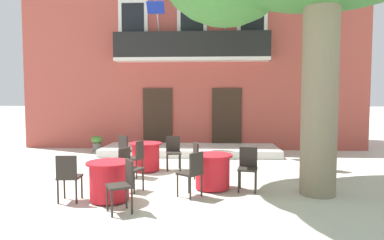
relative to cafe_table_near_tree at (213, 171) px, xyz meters
name	(u,v)px	position (x,y,z in m)	size (l,w,h in m)	color
ground_plane	(145,182)	(-1.59, 0.55, -0.39)	(120.00, 120.00, 0.00)	beige
building_facade	(195,56)	(-0.78, 7.54, 3.36)	(13.00, 5.09, 7.50)	#B24C42
entrance_step_platform	(190,150)	(-0.78, 4.55, -0.27)	(6.04, 2.01, 0.25)	silver
cafe_table_near_tree	(213,171)	(0.00, 0.00, 0.00)	(0.86, 0.86, 0.76)	red
cafe_chair_near_tree_0	(200,159)	(-0.29, 0.69, 0.14)	(0.50, 0.50, 0.91)	#2D2823
cafe_chair_near_tree_1	(192,171)	(-0.40, -0.64, 0.14)	(0.56, 0.56, 0.91)	#2D2823
cafe_chair_near_tree_2	(248,166)	(0.75, -0.05, 0.14)	(0.46, 0.46, 0.91)	#2D2823
cafe_table_middle	(109,181)	(-1.97, -0.97, 0.00)	(0.86, 0.86, 0.76)	red
cafe_chair_middle_0	(129,166)	(-1.77, -0.24, 0.14)	(0.52, 0.52, 0.91)	#2D2823
cafe_chair_middle_1	(68,175)	(-2.71, -1.10, 0.14)	(0.43, 0.43, 0.91)	#2D2823
cafe_chair_middle_2	(124,182)	(-1.53, -1.58, 0.14)	(0.55, 0.55, 0.91)	#2D2823
cafe_table_front	(146,156)	(-1.80, 1.72, 0.00)	(0.86, 0.86, 0.76)	red
cafe_chair_front_0	(126,149)	(-2.43, 2.12, 0.14)	(0.56, 0.56, 0.91)	#2D2823
cafe_chair_front_1	(136,156)	(-1.89, 0.97, 0.14)	(0.48, 0.48, 0.91)	#2D2823
cafe_chair_front_2	(173,150)	(-1.07, 1.93, 0.14)	(0.47, 0.47, 0.91)	#2D2823
ground_planter_left	(97,143)	(-4.15, 4.68, -0.06)	(0.40, 0.40, 0.59)	slate
pedestrian_near_entrance	(315,136)	(2.79, 2.16, 0.53)	(0.53, 0.39, 1.63)	#384260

